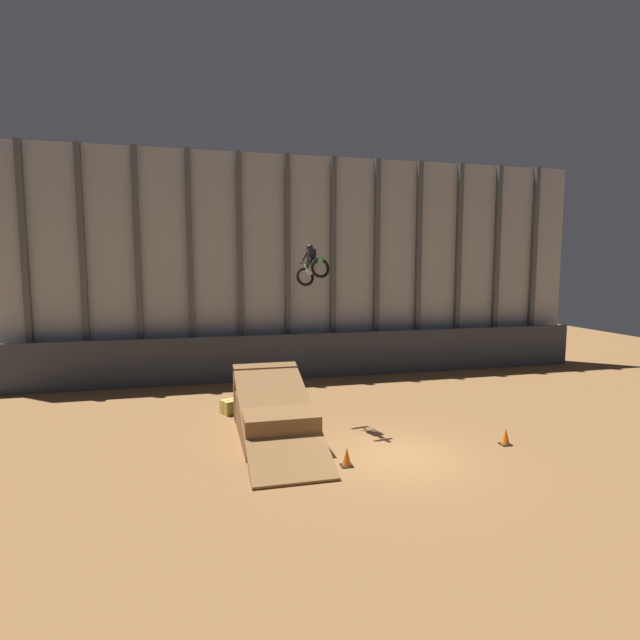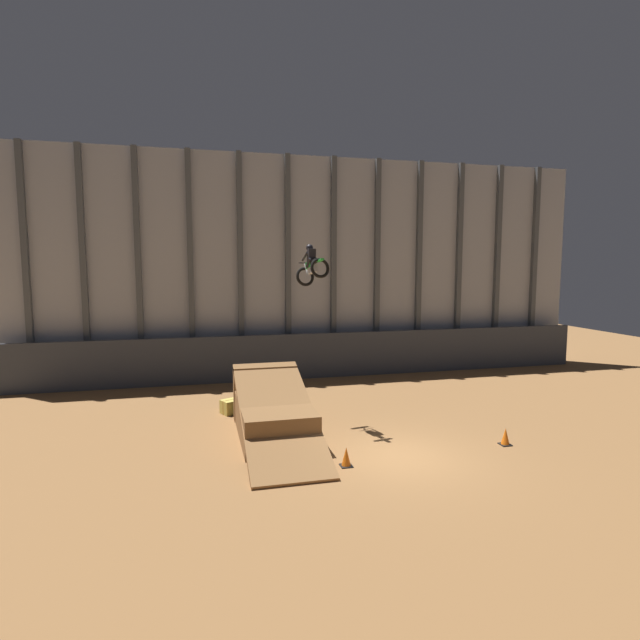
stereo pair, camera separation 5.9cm
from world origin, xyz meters
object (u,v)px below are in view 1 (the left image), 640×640
at_px(dirt_ramp, 273,414).
at_px(traffic_cone_near_ramp, 347,457).
at_px(hay_bale_trackside, 233,406).
at_px(rider_bike_solo, 312,266).
at_px(traffic_cone_arena_edge, 506,437).

bearing_deg(dirt_ramp, traffic_cone_near_ramp, -63.11).
bearing_deg(hay_bale_trackside, dirt_ramp, -67.83).
distance_m(rider_bike_solo, traffic_cone_near_ramp, 7.04).
bearing_deg(traffic_cone_near_ramp, rider_bike_solo, 91.23).
distance_m(dirt_ramp, traffic_cone_near_ramp, 3.80).
relative_size(rider_bike_solo, hay_bale_trackside, 1.65).
height_order(dirt_ramp, hay_bale_trackside, dirt_ramp).
bearing_deg(rider_bike_solo, traffic_cone_near_ramp, -99.52).
distance_m(rider_bike_solo, hay_bale_trackside, 6.69).
bearing_deg(rider_bike_solo, dirt_ramp, -164.28).
xyz_separation_m(rider_bike_solo, traffic_cone_near_ramp, (0.09, -4.17, -5.67)).
distance_m(traffic_cone_near_ramp, hay_bale_trackside, 6.95).
bearing_deg(traffic_cone_arena_edge, rider_bike_solo, 147.15).
bearing_deg(traffic_cone_near_ramp, dirt_ramp, 116.89).
bearing_deg(rider_bike_solo, traffic_cone_arena_edge, -43.60).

